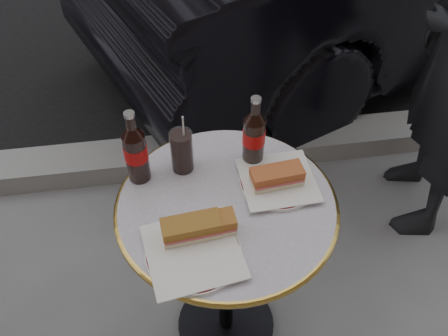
{
  "coord_description": "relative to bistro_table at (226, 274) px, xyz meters",
  "views": [
    {
      "loc": [
        -0.14,
        -0.87,
        1.79
      ],
      "look_at": [
        0.0,
        0.05,
        0.82
      ],
      "focal_mm": 40.0,
      "sensor_mm": 36.0,
      "label": 1
    }
  ],
  "objects": [
    {
      "name": "ground",
      "position": [
        0.0,
        0.0,
        -0.37
      ],
      "size": [
        80.0,
        80.0,
        0.0
      ],
      "primitive_type": "plane",
      "color": "slate",
      "rests_on": "ground"
    },
    {
      "name": "curb",
      "position": [
        0.0,
        0.9,
        -0.32
      ],
      "size": [
        40.0,
        0.2,
        0.12
      ],
      "primitive_type": "cube",
      "color": "gray",
      "rests_on": "ground"
    },
    {
      "name": "bistro_table",
      "position": [
        0.0,
        0.0,
        0.0
      ],
      "size": [
        0.62,
        0.62,
        0.73
      ],
      "primitive_type": null,
      "color": "#BAB2C4",
      "rests_on": "ground"
    },
    {
      "name": "plate_left",
      "position": [
        -0.11,
        -0.16,
        0.37
      ],
      "size": [
        0.25,
        0.25,
        0.01
      ],
      "primitive_type": "cylinder",
      "rotation": [
        0.0,
        0.0,
        -0.02
      ],
      "color": "white",
      "rests_on": "bistro_table"
    },
    {
      "name": "plate_right",
      "position": [
        0.15,
        0.05,
        0.37
      ],
      "size": [
        0.25,
        0.25,
        0.01
      ],
      "primitive_type": "cylinder",
      "rotation": [
        0.0,
        0.0,
        -0.13
      ],
      "color": "white",
      "rests_on": "bistro_table"
    },
    {
      "name": "sandwich_left_a",
      "position": [
        -0.11,
        -0.1,
        0.41
      ],
      "size": [
        0.16,
        0.09,
        0.05
      ],
      "primitive_type": "cube",
      "rotation": [
        0.0,
        0.0,
        0.1
      ],
      "color": "#9A6527",
      "rests_on": "plate_left"
    },
    {
      "name": "sandwich_left_b",
      "position": [
        -0.06,
        -0.1,
        0.4
      ],
      "size": [
        0.14,
        0.08,
        0.05
      ],
      "primitive_type": "cube",
      "rotation": [
        0.0,
        0.0,
        0.08
      ],
      "color": "#A7622A",
      "rests_on": "plate_left"
    },
    {
      "name": "sandwich_right",
      "position": [
        0.15,
        0.04,
        0.4
      ],
      "size": [
        0.15,
        0.08,
        0.05
      ],
      "primitive_type": "cube",
      "rotation": [
        0.0,
        0.0,
        0.1
      ],
      "color": "#B6582E",
      "rests_on": "plate_right"
    },
    {
      "name": "cola_bottle_left",
      "position": [
        -0.23,
        0.13,
        0.49
      ],
      "size": [
        0.08,
        0.08,
        0.24
      ],
      "primitive_type": null,
      "rotation": [
        0.0,
        0.0,
        -0.22
      ],
      "color": "black",
      "rests_on": "bistro_table"
    },
    {
      "name": "cola_bottle_right",
      "position": [
        0.1,
        0.15,
        0.48
      ],
      "size": [
        0.09,
        0.09,
        0.24
      ],
      "primitive_type": null,
      "rotation": [
        0.0,
        0.0,
        -0.38
      ],
      "color": "black",
      "rests_on": "bistro_table"
    },
    {
      "name": "cola_glass",
      "position": [
        -0.11,
        0.15,
        0.43
      ],
      "size": [
        0.07,
        0.07,
        0.13
      ],
      "primitive_type": "cylinder",
      "rotation": [
        0.0,
        0.0,
        0.1
      ],
      "color": "black",
      "rests_on": "bistro_table"
    }
  ]
}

